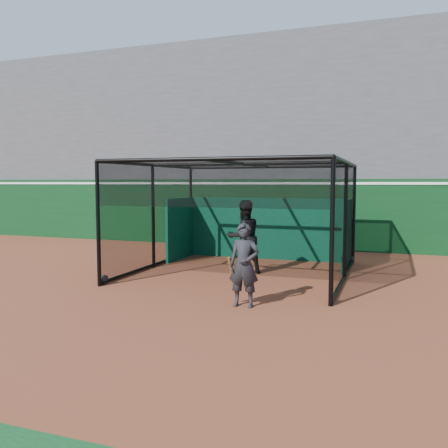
% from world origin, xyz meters
% --- Properties ---
extents(ground, '(120.00, 120.00, 0.00)m').
position_xyz_m(ground, '(0.00, 0.00, 0.00)').
color(ground, brown).
rests_on(ground, ground).
extents(outfield_wall, '(50.00, 0.50, 2.50)m').
position_xyz_m(outfield_wall, '(0.00, 8.50, 1.29)').
color(outfield_wall, '#093313').
rests_on(outfield_wall, ground).
extents(grandstand, '(50.00, 7.85, 8.95)m').
position_xyz_m(grandstand, '(0.00, 12.27, 4.48)').
color(grandstand, '#4C4C4F').
rests_on(grandstand, ground).
extents(batting_cage, '(5.32, 5.33, 2.86)m').
position_xyz_m(batting_cage, '(1.10, 3.29, 1.43)').
color(batting_cage, black).
rests_on(batting_cage, ground).
extents(batter, '(1.18, 1.18, 1.93)m').
position_xyz_m(batter, '(1.16, 3.23, 0.96)').
color(batter, black).
rests_on(batter, ground).
extents(on_deck_player, '(0.62, 0.42, 1.61)m').
position_xyz_m(on_deck_player, '(2.15, 0.05, 0.80)').
color(on_deck_player, black).
rests_on(on_deck_player, ground).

